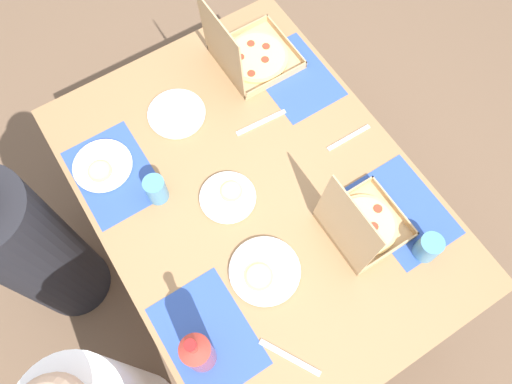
% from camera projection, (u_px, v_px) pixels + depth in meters
% --- Properties ---
extents(ground_plane, '(6.00, 6.00, 0.00)m').
position_uv_depth(ground_plane, '(256.00, 253.00, 2.47)').
color(ground_plane, brown).
extents(dining_table, '(1.50, 1.09, 0.75)m').
position_uv_depth(dining_table, '(256.00, 203.00, 1.87)').
color(dining_table, '#3F3328').
rests_on(dining_table, ground_plane).
extents(placemat_near_left, '(0.36, 0.26, 0.00)m').
position_uv_depth(placemat_near_left, '(403.00, 211.00, 1.75)').
color(placemat_near_left, '#2D4C9E').
rests_on(placemat_near_left, dining_table).
extents(placemat_near_right, '(0.36, 0.26, 0.00)m').
position_uv_depth(placemat_near_right, '(295.00, 77.00, 1.98)').
color(placemat_near_right, '#2D4C9E').
rests_on(placemat_near_right, dining_table).
extents(placemat_far_left, '(0.36, 0.26, 0.00)m').
position_uv_depth(placemat_far_left, '(208.00, 336.00, 1.58)').
color(placemat_far_left, '#2D4C9E').
rests_on(placemat_far_left, dining_table).
extents(placemat_far_right, '(0.36, 0.26, 0.00)m').
position_uv_depth(placemat_far_right, '(114.00, 174.00, 1.81)').
color(placemat_far_right, '#2D4C9E').
rests_on(placemat_far_right, dining_table).
extents(pizza_box_corner_right, '(0.26, 0.26, 0.29)m').
position_uv_depth(pizza_box_corner_right, '(361.00, 225.00, 1.68)').
color(pizza_box_corner_right, tan).
rests_on(pizza_box_corner_right, dining_table).
extents(pizza_box_corner_left, '(0.29, 0.31, 0.32)m').
position_uv_depth(pizza_box_corner_left, '(249.00, 55.00, 1.96)').
color(pizza_box_corner_left, tan).
rests_on(pizza_box_corner_left, dining_table).
extents(plate_far_left, '(0.20, 0.20, 0.03)m').
position_uv_depth(plate_far_left, '(228.00, 197.00, 1.76)').
color(plate_far_left, white).
rests_on(plate_far_left, dining_table).
extents(plate_middle, '(0.22, 0.22, 0.02)m').
position_uv_depth(plate_middle, '(177.00, 114.00, 1.90)').
color(plate_middle, white).
rests_on(plate_middle, dining_table).
extents(plate_far_right, '(0.22, 0.22, 0.03)m').
position_uv_depth(plate_far_right, '(103.00, 166.00, 1.81)').
color(plate_far_right, white).
rests_on(plate_far_right, dining_table).
extents(plate_near_left, '(0.24, 0.24, 0.03)m').
position_uv_depth(plate_near_left, '(264.00, 272.00, 1.65)').
color(plate_near_left, white).
rests_on(plate_near_left, dining_table).
extents(soda_bottle, '(0.09, 0.09, 0.32)m').
position_uv_depth(soda_bottle, '(198.00, 353.00, 1.43)').
color(soda_bottle, '#B2382D').
rests_on(soda_bottle, dining_table).
extents(cup_spare, '(0.08, 0.08, 0.10)m').
position_uv_depth(cup_spare, '(428.00, 247.00, 1.64)').
color(cup_spare, teal).
rests_on(cup_spare, dining_table).
extents(cup_red, '(0.07, 0.07, 0.11)m').
position_uv_depth(cup_red, '(156.00, 189.00, 1.72)').
color(cup_red, teal).
rests_on(cup_red, dining_table).
extents(knife_by_near_left, '(0.03, 0.21, 0.00)m').
position_uv_depth(knife_by_near_left, '(261.00, 122.00, 1.89)').
color(knife_by_near_left, '#B7B7BC').
rests_on(knife_by_near_left, dining_table).
extents(knife_by_far_left, '(0.19, 0.12, 0.00)m').
position_uv_depth(knife_by_far_left, '(290.00, 358.00, 1.55)').
color(knife_by_far_left, '#B7B7BC').
rests_on(knife_by_far_left, dining_table).
extents(fork_by_near_right, '(0.02, 0.19, 0.00)m').
position_uv_depth(fork_by_near_right, '(349.00, 138.00, 1.86)').
color(fork_by_near_right, '#B7B7BC').
rests_on(fork_by_near_right, dining_table).
extents(diner_right_seat, '(0.32, 0.32, 1.16)m').
position_uv_depth(diner_right_seat, '(33.00, 251.00, 1.93)').
color(diner_right_seat, black).
rests_on(diner_right_seat, ground_plane).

